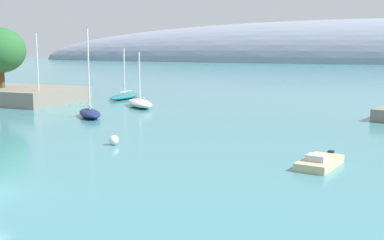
{
  "coord_description": "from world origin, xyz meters",
  "views": [
    {
      "loc": [
        20.05,
        -18.14,
        7.66
      ],
      "look_at": [
        3.21,
        20.92,
        1.31
      ],
      "focal_mm": 45.76,
      "sensor_mm": 36.0,
      "label": 1
    }
  ],
  "objects_px": {
    "sailboat_navy_near_shore": "(90,112)",
    "sailboat_black_mid_mooring": "(39,102)",
    "sailboat_teal_end_of_line": "(125,96)",
    "sailboat_white_outer_mooring": "(140,103)",
    "mooring_buoy_white": "(114,140)",
    "motorboat_sand_foreground": "(319,162)",
    "tree_clump_shore": "(0,50)"
  },
  "relations": [
    {
      "from": "tree_clump_shore",
      "to": "mooring_buoy_white",
      "type": "bearing_deg",
      "value": -32.7
    },
    {
      "from": "motorboat_sand_foreground",
      "to": "sailboat_white_outer_mooring",
      "type": "bearing_deg",
      "value": -122.13
    },
    {
      "from": "sailboat_teal_end_of_line",
      "to": "sailboat_white_outer_mooring",
      "type": "bearing_deg",
      "value": 39.41
    },
    {
      "from": "sailboat_navy_near_shore",
      "to": "sailboat_white_outer_mooring",
      "type": "bearing_deg",
      "value": 132.36
    },
    {
      "from": "sailboat_navy_near_shore",
      "to": "sailboat_teal_end_of_line",
      "type": "bearing_deg",
      "value": 155.16
    },
    {
      "from": "sailboat_white_outer_mooring",
      "to": "sailboat_teal_end_of_line",
      "type": "relative_size",
      "value": 0.89
    },
    {
      "from": "sailboat_navy_near_shore",
      "to": "sailboat_teal_end_of_line",
      "type": "distance_m",
      "value": 19.54
    },
    {
      "from": "sailboat_navy_near_shore",
      "to": "mooring_buoy_white",
      "type": "bearing_deg",
      "value": -3.07
    },
    {
      "from": "tree_clump_shore",
      "to": "sailboat_teal_end_of_line",
      "type": "distance_m",
      "value": 18.42
    },
    {
      "from": "sailboat_teal_end_of_line",
      "to": "motorboat_sand_foreground",
      "type": "height_order",
      "value": "sailboat_teal_end_of_line"
    },
    {
      "from": "sailboat_black_mid_mooring",
      "to": "sailboat_white_outer_mooring",
      "type": "xyz_separation_m",
      "value": [
        12.69,
        4.2,
        0.05
      ]
    },
    {
      "from": "sailboat_black_mid_mooring",
      "to": "sailboat_white_outer_mooring",
      "type": "height_order",
      "value": "sailboat_black_mid_mooring"
    },
    {
      "from": "motorboat_sand_foreground",
      "to": "mooring_buoy_white",
      "type": "relative_size",
      "value": 6.25
    },
    {
      "from": "sailboat_navy_near_shore",
      "to": "tree_clump_shore",
      "type": "bearing_deg",
      "value": -155.66
    },
    {
      "from": "sailboat_black_mid_mooring",
      "to": "sailboat_teal_end_of_line",
      "type": "distance_m",
      "value": 13.53
    },
    {
      "from": "tree_clump_shore",
      "to": "motorboat_sand_foreground",
      "type": "xyz_separation_m",
      "value": [
        46.79,
        -20.57,
        -6.93
      ]
    },
    {
      "from": "sailboat_navy_near_shore",
      "to": "sailboat_white_outer_mooring",
      "type": "distance_m",
      "value": 10.24
    },
    {
      "from": "sailboat_black_mid_mooring",
      "to": "sailboat_navy_near_shore",
      "type": "bearing_deg",
      "value": -102.61
    },
    {
      "from": "motorboat_sand_foreground",
      "to": "sailboat_navy_near_shore",
      "type": "bearing_deg",
      "value": -106.49
    },
    {
      "from": "sailboat_navy_near_shore",
      "to": "sailboat_black_mid_mooring",
      "type": "height_order",
      "value": "sailboat_navy_near_shore"
    },
    {
      "from": "tree_clump_shore",
      "to": "sailboat_black_mid_mooring",
      "type": "bearing_deg",
      "value": -11.73
    },
    {
      "from": "sailboat_teal_end_of_line",
      "to": "sailboat_black_mid_mooring",
      "type": "bearing_deg",
      "value": -26.04
    },
    {
      "from": "sailboat_black_mid_mooring",
      "to": "sailboat_teal_end_of_line",
      "type": "bearing_deg",
      "value": -10.39
    },
    {
      "from": "tree_clump_shore",
      "to": "sailboat_black_mid_mooring",
      "type": "relative_size",
      "value": 0.88
    },
    {
      "from": "motorboat_sand_foreground",
      "to": "mooring_buoy_white",
      "type": "bearing_deg",
      "value": -83.79
    },
    {
      "from": "sailboat_navy_near_shore",
      "to": "sailboat_black_mid_mooring",
      "type": "distance_m",
      "value": 13.58
    },
    {
      "from": "sailboat_navy_near_shore",
      "to": "mooring_buoy_white",
      "type": "height_order",
      "value": "sailboat_navy_near_shore"
    },
    {
      "from": "sailboat_white_outer_mooring",
      "to": "mooring_buoy_white",
      "type": "relative_size",
      "value": 9.0
    },
    {
      "from": "sailboat_white_outer_mooring",
      "to": "sailboat_teal_end_of_line",
      "type": "xyz_separation_m",
      "value": [
        -7.16,
        8.14,
        -0.11
      ]
    },
    {
      "from": "mooring_buoy_white",
      "to": "tree_clump_shore",
      "type": "bearing_deg",
      "value": 147.3
    },
    {
      "from": "sailboat_white_outer_mooring",
      "to": "mooring_buoy_white",
      "type": "height_order",
      "value": "sailboat_white_outer_mooring"
    },
    {
      "from": "tree_clump_shore",
      "to": "sailboat_navy_near_shore",
      "type": "xyz_separation_m",
      "value": [
        19.99,
        -7.65,
        -6.68
      ]
    }
  ]
}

